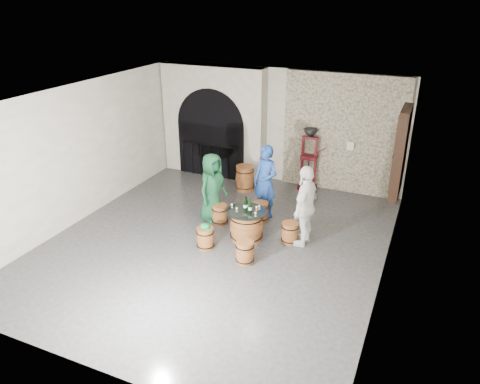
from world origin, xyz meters
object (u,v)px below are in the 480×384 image
at_px(barrel_stool_near_left, 205,238).
at_px(person_white, 305,206).
at_px(barrel_stool_right, 290,233).
at_px(wine_bottle_right, 246,204).
at_px(barrel_stool_far, 261,211).
at_px(wine_bottle_center, 250,207).
at_px(barrel_table, 246,225).
at_px(barrel_stool_near_right, 245,252).
at_px(person_green, 212,188).
at_px(person_blue, 266,182).
at_px(corking_press, 309,155).
at_px(side_barrel, 245,178).
at_px(wine_bottle_left, 245,205).
at_px(barrel_stool_left, 220,214).

bearing_deg(barrel_stool_near_left, person_white, 28.69).
bearing_deg(barrel_stool_right, wine_bottle_right, -169.40).
relative_size(barrel_stool_far, wine_bottle_right, 1.47).
height_order(barrel_stool_right, wine_bottle_center, wine_bottle_center).
height_order(barrel_table, barrel_stool_right, barrel_table).
distance_m(barrel_stool_near_right, barrel_stool_near_left, 1.02).
bearing_deg(person_green, person_blue, -43.93).
bearing_deg(barrel_table, barrel_stool_far, 91.62).
bearing_deg(barrel_table, corking_press, 81.90).
height_order(barrel_stool_near_right, person_blue, person_blue).
bearing_deg(person_blue, side_barrel, 147.90).
bearing_deg(side_barrel, wine_bottle_left, -66.88).
xyz_separation_m(barrel_table, person_white, (1.22, 0.32, 0.56)).
xyz_separation_m(person_green, side_barrel, (0.00, 1.97, -0.49)).
height_order(barrel_stool_left, wine_bottle_center, wine_bottle_center).
bearing_deg(person_green, wine_bottle_right, -101.70).
height_order(barrel_stool_near_left, person_green, person_green).
relative_size(person_blue, side_barrel, 2.57).
relative_size(person_white, wine_bottle_right, 5.57).
bearing_deg(person_green, wine_bottle_left, -103.41).
distance_m(barrel_stool_right, wine_bottle_right, 1.14).
bearing_deg(side_barrel, wine_bottle_center, -64.75).
bearing_deg(barrel_stool_far, side_barrel, 124.73).
bearing_deg(barrel_stool_far, corking_press, 77.94).
xyz_separation_m(person_blue, person_white, (1.25, -0.94, 0.01)).
bearing_deg(wine_bottle_right, barrel_table, -60.04).
distance_m(barrel_table, corking_press, 3.37).
height_order(barrel_stool_near_right, wine_bottle_right, wine_bottle_right).
bearing_deg(side_barrel, person_white, -43.46).
height_order(barrel_table, person_white, person_white).
height_order(barrel_stool_right, barrel_stool_near_left, same).
xyz_separation_m(person_white, wine_bottle_left, (-1.26, -0.29, -0.09)).
xyz_separation_m(person_white, corking_press, (-0.75, 2.96, 0.10)).
relative_size(barrel_stool_left, person_blue, 0.27).
bearing_deg(barrel_stool_near_right, barrel_stool_left, 132.29).
relative_size(barrel_stool_right, corking_press, 0.28).
xyz_separation_m(barrel_stool_right, side_barrel, (-2.04, 2.28, 0.11)).
bearing_deg(person_green, corking_press, -17.20).
relative_size(person_white, wine_bottle_left, 5.57).
distance_m(wine_bottle_right, side_barrel, 2.73).
height_order(barrel_stool_left, barrel_stool_near_right, same).
relative_size(barrel_stool_right, side_barrel, 0.69).
xyz_separation_m(barrel_stool_near_left, person_white, (1.87, 1.02, 0.67)).
xyz_separation_m(barrel_stool_near_left, wine_bottle_left, (0.61, 0.73, 0.58)).
relative_size(barrel_table, person_white, 0.49).
bearing_deg(wine_bottle_right, person_green, 155.45).
height_order(barrel_stool_far, wine_bottle_left, wine_bottle_left).
xyz_separation_m(person_blue, wine_bottle_left, (-0.01, -1.23, -0.08)).
bearing_deg(barrel_stool_left, barrel_stool_far, 32.59).
bearing_deg(wine_bottle_right, person_white, 11.52).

